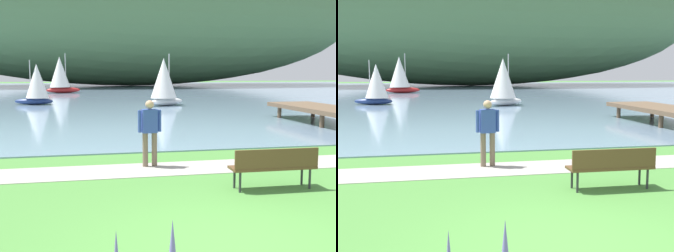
# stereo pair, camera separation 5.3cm
# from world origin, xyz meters

# --- Properties ---
(ground_plane) EXTENTS (200.00, 200.00, 0.00)m
(ground_plane) POSITION_xyz_m (0.00, 0.00, 0.00)
(ground_plane) COLOR #478438
(bay_water) EXTENTS (180.00, 80.00, 0.04)m
(bay_water) POSITION_xyz_m (0.00, 47.02, 0.02)
(bay_water) COLOR #7A99B2
(bay_water) RESTS_ON ground
(distant_hillside) EXTENTS (81.97, 28.00, 24.91)m
(distant_hillside) POSITION_xyz_m (6.61, 68.07, 12.49)
(distant_hillside) COLOR #4C7047
(distant_hillside) RESTS_ON bay_water
(shoreline_path) EXTENTS (60.00, 1.50, 0.01)m
(shoreline_path) POSITION_xyz_m (0.00, 4.85, 0.01)
(shoreline_path) COLOR #A39E93
(shoreline_path) RESTS_ON ground
(park_bench_near_camera) EXTENTS (1.81, 0.50, 0.88)m
(park_bench_near_camera) POSITION_xyz_m (1.79, 2.57, 0.52)
(park_bench_near_camera) COLOR brown
(park_bench_near_camera) RESTS_ON ground
(person_at_shoreline) EXTENTS (0.61, 0.25, 1.71)m
(person_at_shoreline) POSITION_xyz_m (-0.38, 5.21, 0.98)
(person_at_shoreline) COLOR #72604C
(person_at_shoreline) RESTS_ON ground
(sailboat_nearest_to_shore) EXTENTS (2.82, 1.85, 3.22)m
(sailboat_nearest_to_shore) POSITION_xyz_m (-5.18, 26.83, 1.55)
(sailboat_nearest_to_shore) COLOR navy
(sailboat_nearest_to_shore) RESTS_ON bay_water
(sailboat_mid_bay) EXTENTS (3.06, 2.65, 3.64)m
(sailboat_mid_bay) POSITION_xyz_m (3.69, 24.03, 1.75)
(sailboat_mid_bay) COLOR white
(sailboat_mid_bay) RESTS_ON bay_water
(sailboat_toward_hillside) EXTENTS (3.89, 2.65, 4.41)m
(sailboat_toward_hillside) POSITION_xyz_m (-4.22, 43.82, 2.11)
(sailboat_toward_hillside) COLOR #B22323
(sailboat_toward_hillside) RESTS_ON bay_water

